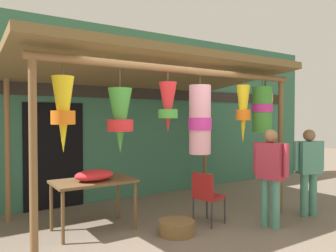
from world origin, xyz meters
The scene contains 9 objects.
ground_plane centered at (0.00, 0.00, 0.00)m, with size 30.00×30.00×0.00m, color #756656.
shop_facade centered at (-0.01, 2.58, 1.81)m, with size 12.51×0.29×3.62m.
market_stall_canopy centered at (0.35, 0.76, 2.28)m, with size 4.70×2.63×2.70m.
display_table centered at (-0.75, 0.89, 0.68)m, with size 1.20×0.73×0.77m.
flower_heap_on_table centered at (-0.75, 0.82, 0.86)m, with size 0.59×0.41×0.17m.
folding_chair centered at (0.85, 0.15, 0.50)m, with size 0.48×0.48×0.84m.
wicker_basket_by_table centered at (0.21, 0.06, 0.10)m, with size 0.54×0.54×0.20m, color brown.
vendor_in_orange centered at (2.65, -0.46, 0.88)m, with size 0.57×0.34×1.51m.
customer_foreground centered at (1.61, -0.49, 0.90)m, with size 0.30×0.58×1.54m.
Camera 1 is at (-2.51, -3.91, 1.73)m, focal length 35.23 mm.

